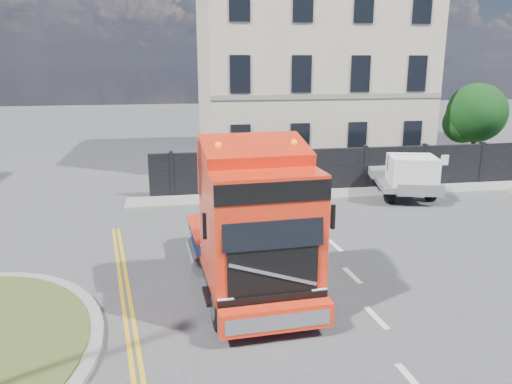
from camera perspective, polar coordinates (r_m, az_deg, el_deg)
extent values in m
plane|color=#424244|center=(14.29, -0.96, -9.70)|extent=(120.00, 120.00, 0.00)
cube|color=black|center=(23.79, 10.06, 2.58)|extent=(18.00, 0.25, 2.00)
cube|color=silver|center=(27.81, 26.81, 2.96)|extent=(2.60, 0.12, 2.00)
cube|color=beige|center=(30.43, 5.59, 13.89)|extent=(12.00, 10.00, 11.00)
cylinder|color=#382619|center=(30.20, 23.53, 4.53)|extent=(0.24, 0.24, 2.40)
sphere|color=black|center=(29.95, 23.92, 8.29)|extent=(3.20, 3.20, 3.20)
sphere|color=black|center=(30.07, 22.59, 7.29)|extent=(2.20, 2.20, 2.20)
cube|color=gray|center=(23.18, 10.70, -0.16)|extent=(20.00, 1.60, 0.12)
cube|color=black|center=(13.96, -1.34, -6.95)|extent=(2.83, 6.48, 0.45)
cube|color=red|center=(11.86, 0.36, -3.68)|extent=(2.67, 2.76, 2.82)
cube|color=red|center=(12.56, -0.75, 2.84)|extent=(2.57, 1.05, 1.41)
cube|color=black|center=(10.55, 1.99, -3.75)|extent=(2.22, 0.19, 1.06)
cube|color=red|center=(11.08, 2.35, -14.21)|extent=(2.53, 0.50, 0.55)
cylinder|color=black|center=(11.58, -4.08, -13.03)|extent=(0.38, 1.06, 1.05)
cylinder|color=gray|center=(11.58, -4.08, -13.03)|extent=(0.40, 0.60, 0.58)
cylinder|color=black|center=(12.07, 6.40, -11.89)|extent=(0.38, 1.06, 1.05)
cylinder|color=gray|center=(12.07, 6.40, -11.89)|extent=(0.40, 0.60, 0.58)
cylinder|color=black|center=(14.82, -6.29, -6.69)|extent=(0.38, 1.06, 1.05)
cylinder|color=gray|center=(14.82, -6.29, -6.69)|extent=(0.40, 0.60, 0.58)
cylinder|color=black|center=(15.20, 1.92, -6.05)|extent=(0.38, 1.06, 1.05)
cylinder|color=gray|center=(15.20, 1.92, -6.05)|extent=(0.40, 0.60, 0.58)
cylinder|color=black|center=(15.94, -6.82, -5.13)|extent=(0.38, 1.06, 1.05)
cylinder|color=gray|center=(15.94, -6.82, -5.13)|extent=(0.40, 0.60, 0.58)
cylinder|color=black|center=(16.29, 0.82, -4.58)|extent=(0.38, 1.06, 1.05)
cylinder|color=gray|center=(16.29, 0.82, -4.58)|extent=(0.40, 0.60, 0.58)
cube|color=slate|center=(23.76, 15.65, 1.51)|extent=(3.01, 5.14, 0.25)
cube|color=silver|center=(22.30, 17.40, 2.26)|extent=(2.29, 2.21, 1.31)
cylinder|color=black|center=(22.12, 15.00, -0.35)|extent=(0.25, 0.70, 0.70)
cylinder|color=black|center=(22.97, 19.33, -0.13)|extent=(0.25, 0.70, 0.70)
cylinder|color=black|center=(24.80, 12.14, 1.44)|extent=(0.25, 0.70, 0.70)
cylinder|color=black|center=(25.56, 16.11, 1.58)|extent=(0.25, 0.70, 0.70)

